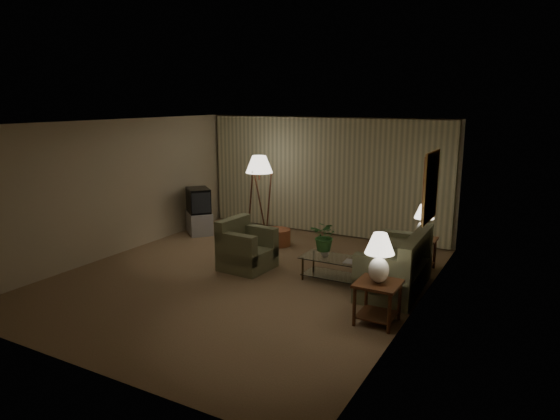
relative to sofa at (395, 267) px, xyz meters
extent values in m
plane|color=#916E50|center=(-2.50, -0.69, -0.39)|extent=(7.00, 7.00, 0.00)
cube|color=#C0B293|center=(-2.50, 2.81, 0.96)|extent=(6.00, 0.04, 2.70)
cube|color=#C0B293|center=(-5.50, -0.69, 0.96)|extent=(0.04, 7.00, 2.70)
cube|color=#C0B293|center=(0.50, -0.69, 0.96)|extent=(0.04, 7.00, 2.70)
cube|color=white|center=(-2.50, -0.69, 2.31)|extent=(6.00, 7.00, 0.04)
cube|color=beige|center=(-2.50, 2.73, 0.96)|extent=(5.85, 0.12, 2.65)
cube|color=gold|center=(0.48, 0.11, 1.36)|extent=(0.03, 0.90, 1.10)
cube|color=maroon|center=(0.45, 0.11, 1.36)|extent=(0.02, 0.80, 1.00)
cube|color=#6E7250|center=(0.00, 0.00, -0.18)|extent=(1.80, 0.98, 0.41)
cube|color=#6E7250|center=(-2.69, -0.28, -0.20)|extent=(0.97, 0.93, 0.39)
cube|color=#3B1C10|center=(0.15, -1.35, 0.19)|extent=(0.59, 0.59, 0.04)
cube|color=#3B1C10|center=(0.15, -1.35, -0.27)|extent=(0.50, 0.50, 0.02)
cylinder|color=#3B1C10|center=(-0.10, -1.60, -0.11)|extent=(0.05, 0.05, 0.56)
cylinder|color=#3B1C10|center=(-0.10, -1.10, -0.11)|extent=(0.05, 0.05, 0.56)
cylinder|color=#3B1C10|center=(0.40, -1.60, -0.11)|extent=(0.05, 0.05, 0.56)
cylinder|color=#3B1C10|center=(0.40, -1.10, -0.11)|extent=(0.05, 0.05, 0.56)
cube|color=#3B1C10|center=(0.15, 1.25, 0.19)|extent=(0.50, 0.42, 0.04)
cube|color=#3B1C10|center=(0.15, 1.25, -0.27)|extent=(0.42, 0.36, 0.02)
cylinder|color=#3B1C10|center=(-0.05, 1.09, -0.11)|extent=(0.05, 0.05, 0.56)
cylinder|color=#3B1C10|center=(-0.05, 1.41, -0.11)|extent=(0.05, 0.05, 0.56)
cylinder|color=#3B1C10|center=(0.35, 1.09, -0.11)|extent=(0.05, 0.05, 0.56)
cylinder|color=#3B1C10|center=(0.35, 1.41, -0.11)|extent=(0.05, 0.05, 0.56)
ellipsoid|color=white|center=(0.15, -1.35, 0.39)|extent=(0.29, 0.29, 0.36)
cylinder|color=white|center=(0.15, -1.35, 0.61)|extent=(0.03, 0.03, 0.08)
cone|color=white|center=(0.15, -1.35, 0.78)|extent=(0.41, 0.41, 0.29)
ellipsoid|color=white|center=(0.15, 1.25, 0.37)|extent=(0.25, 0.25, 0.31)
cylinder|color=white|center=(0.15, 1.25, 0.56)|extent=(0.03, 0.03, 0.07)
cone|color=white|center=(0.15, 1.25, 0.71)|extent=(0.36, 0.36, 0.25)
cube|color=silver|center=(-1.05, -0.10, 0.02)|extent=(1.08, 0.59, 0.02)
cube|color=silver|center=(-1.05, -0.10, -0.29)|extent=(1.00, 0.51, 0.01)
cylinder|color=#3B2F17|center=(-1.52, -0.32, -0.19)|extent=(0.04, 0.04, 0.40)
cylinder|color=#3B2F17|center=(-1.52, 0.12, -0.19)|extent=(0.04, 0.04, 0.40)
cylinder|color=#3B2F17|center=(-0.58, -0.32, -0.19)|extent=(0.04, 0.04, 0.40)
cylinder|color=#3B2F17|center=(-0.58, 0.12, -0.19)|extent=(0.04, 0.04, 0.40)
cube|color=#9E9EA0|center=(-5.05, 1.33, -0.14)|extent=(1.31, 1.31, 0.50)
cube|color=black|center=(-5.05, 1.33, 0.40)|extent=(1.13, 1.13, 0.57)
cylinder|color=#3B1C10|center=(-3.61, 1.69, 1.07)|extent=(0.04, 0.04, 0.27)
cone|color=white|center=(-3.61, 1.69, 1.29)|extent=(0.60, 0.60, 0.38)
cylinder|color=#A26237|center=(-2.92, 1.33, -0.21)|extent=(0.62, 0.62, 0.35)
imported|color=white|center=(-1.20, -0.10, 0.10)|extent=(0.19, 0.19, 0.15)
imported|color=#387C37|center=(-1.20, -0.10, 0.45)|extent=(0.51, 0.45, 0.53)
imported|color=olive|center=(-0.80, -0.20, 0.04)|extent=(0.20, 0.26, 0.02)
camera|label=1|loc=(2.10, -7.71, 2.69)|focal=32.00mm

